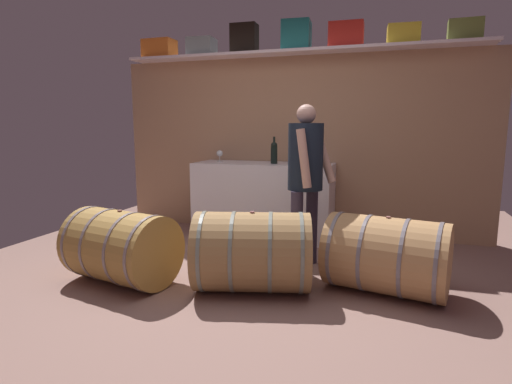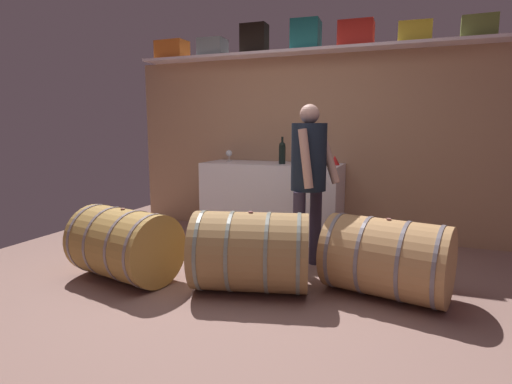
# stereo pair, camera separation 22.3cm
# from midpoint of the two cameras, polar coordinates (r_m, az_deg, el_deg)

# --- Properties ---
(ground_plane) EXTENTS (5.73, 7.68, 0.02)m
(ground_plane) POSITION_cam_midpoint_polar(r_m,az_deg,el_deg) (3.73, -1.89, -11.61)
(ground_plane) COLOR #88665C
(back_wall_panel) EXTENTS (4.53, 0.10, 2.13)m
(back_wall_panel) POSITION_cam_midpoint_polar(r_m,az_deg,el_deg) (5.11, 4.32, 6.32)
(back_wall_panel) COLOR tan
(back_wall_panel) RESTS_ON ground
(high_shelf_board) EXTENTS (4.17, 0.40, 0.03)m
(high_shelf_board) POSITION_cam_midpoint_polar(r_m,az_deg,el_deg) (5.03, 4.06, 18.64)
(high_shelf_board) COLOR silver
(high_shelf_board) RESTS_ON back_wall_panel
(toolcase_orange) EXTENTS (0.40, 0.26, 0.23)m
(toolcase_orange) POSITION_cam_midpoint_polar(r_m,az_deg,el_deg) (5.72, -14.33, 18.56)
(toolcase_orange) COLOR orange
(toolcase_orange) RESTS_ON high_shelf_board
(toolcase_grey) EXTENTS (0.34, 0.30, 0.21)m
(toolcase_grey) POSITION_cam_midpoint_polar(r_m,az_deg,el_deg) (5.44, -8.73, 19.14)
(toolcase_grey) COLOR gray
(toolcase_grey) RESTS_ON high_shelf_board
(toolcase_black) EXTENTS (0.31, 0.20, 0.34)m
(toolcase_black) POSITION_cam_midpoint_polar(r_m,az_deg,el_deg) (5.24, -2.92, 20.34)
(toolcase_black) COLOR black
(toolcase_black) RESTS_ON high_shelf_board
(toolcase_teal) EXTENTS (0.33, 0.31, 0.33)m
(toolcase_teal) POSITION_cam_midpoint_polar(r_m,az_deg,el_deg) (5.06, 4.26, 20.67)
(toolcase_teal) COLOR #1E7576
(toolcase_teal) RESTS_ON high_shelf_board
(toolcase_red) EXTENTS (0.38, 0.28, 0.27)m
(toolcase_red) POSITION_cam_midpoint_polar(r_m,az_deg,el_deg) (4.96, 11.01, 20.42)
(toolcase_red) COLOR red
(toolcase_red) RESTS_ON high_shelf_board
(toolcase_yellow) EXTENTS (0.34, 0.26, 0.21)m
(toolcase_yellow) POSITION_cam_midpoint_polar(r_m,az_deg,el_deg) (4.92, 18.37, 19.87)
(toolcase_yellow) COLOR yellow
(toolcase_yellow) RESTS_ON high_shelf_board
(toolcase_olive) EXTENTS (0.33, 0.20, 0.22)m
(toolcase_olive) POSITION_cam_midpoint_polar(r_m,az_deg,el_deg) (4.96, 25.69, 19.44)
(toolcase_olive) COLOR olive
(toolcase_olive) RESTS_ON high_shelf_board
(work_cabinet) EXTENTS (1.62, 0.60, 0.88)m
(work_cabinet) POSITION_cam_midpoint_polar(r_m,az_deg,el_deg) (4.92, -0.26, -1.10)
(work_cabinet) COLOR white
(work_cabinet) RESTS_ON ground
(wine_bottle_dark) EXTENTS (0.08, 0.08, 0.31)m
(wine_bottle_dark) POSITION_cam_midpoint_polar(r_m,az_deg,el_deg) (4.76, 1.16, 5.51)
(wine_bottle_dark) COLOR black
(wine_bottle_dark) RESTS_ON work_cabinet
(wine_bottle_clear) EXTENTS (0.07, 0.07, 0.31)m
(wine_bottle_clear) POSITION_cam_midpoint_polar(r_m,az_deg,el_deg) (4.66, 3.48, 5.39)
(wine_bottle_clear) COLOR #B9C0C2
(wine_bottle_clear) RESTS_ON work_cabinet
(wine_glass) EXTENTS (0.08, 0.08, 0.14)m
(wine_glass) POSITION_cam_midpoint_polar(r_m,az_deg,el_deg) (5.09, -6.30, 5.26)
(wine_glass) COLOR white
(wine_glass) RESTS_ON work_cabinet
(red_funnel) EXTENTS (0.11, 0.11, 0.10)m
(red_funnel) POSITION_cam_midpoint_polar(r_m,az_deg,el_deg) (4.73, 8.35, 4.40)
(red_funnel) COLOR red
(red_funnel) RESTS_ON work_cabinet
(wine_barrel_near) EXTENTS (1.03, 0.83, 0.65)m
(wine_barrel_near) POSITION_cam_midpoint_polar(r_m,az_deg,el_deg) (3.32, -2.46, -8.24)
(wine_barrel_near) COLOR olive
(wine_barrel_near) RESTS_ON ground
(wine_barrel_far) EXTENTS (1.01, 0.77, 0.62)m
(wine_barrel_far) POSITION_cam_midpoint_polar(r_m,az_deg,el_deg) (3.40, 15.76, -8.43)
(wine_barrel_far) COLOR #AF8150
(wine_barrel_far) RESTS_ON ground
(wine_barrel_flank) EXTENTS (0.98, 0.78, 0.62)m
(wine_barrel_flank) POSITION_cam_midpoint_polar(r_m,az_deg,el_deg) (3.71, -19.74, -7.13)
(wine_barrel_flank) COLOR #A27A3B
(wine_barrel_flank) RESTS_ON ground
(winemaker_pouring) EXTENTS (0.44, 0.48, 1.50)m
(winemaker_pouring) POSITION_cam_midpoint_polar(r_m,az_deg,el_deg) (3.78, 5.23, 3.17)
(winemaker_pouring) COLOR #2E273A
(winemaker_pouring) RESTS_ON ground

